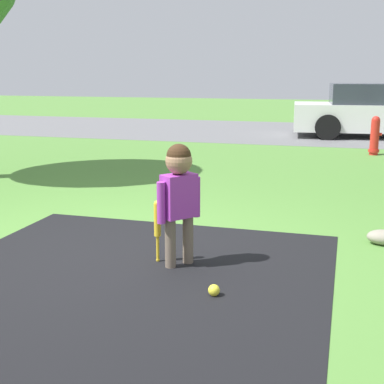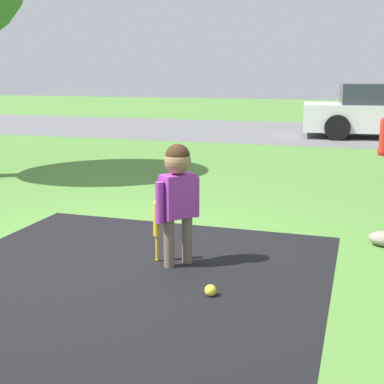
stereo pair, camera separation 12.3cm
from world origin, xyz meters
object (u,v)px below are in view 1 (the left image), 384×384
(child, at_px, (179,188))
(baseball_bat, at_px, (157,222))
(parked_car, at_px, (378,112))
(fire_hydrant, at_px, (375,136))
(sports_ball, at_px, (214,290))

(child, relative_size, baseball_bat, 1.91)
(child, bearing_deg, parked_car, 26.18)
(child, xyz_separation_m, fire_hydrant, (1.91, 7.29, -0.31))
(child, distance_m, parked_car, 10.78)
(baseball_bat, xyz_separation_m, parked_car, (2.32, 10.55, 0.28))
(child, xyz_separation_m, sports_ball, (0.45, -0.56, -0.65))
(sports_ball, bearing_deg, baseball_bat, 138.26)
(child, xyz_separation_m, parked_car, (2.11, 10.58, -0.05))
(sports_ball, xyz_separation_m, fire_hydrant, (1.45, 7.85, 0.34))
(parked_car, bearing_deg, child, -106.86)
(fire_hydrant, bearing_deg, sports_ball, -100.48)
(child, distance_m, fire_hydrant, 7.54)
(parked_car, bearing_deg, sports_ball, -104.03)
(child, relative_size, sports_ball, 11.84)
(child, bearing_deg, fire_hydrant, 22.81)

